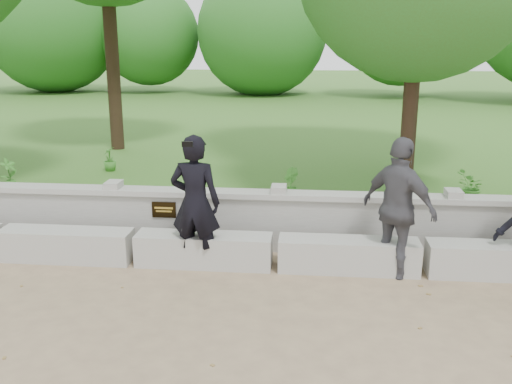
% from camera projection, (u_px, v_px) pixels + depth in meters
% --- Properties ---
extents(ground, '(80.00, 80.00, 0.00)m').
position_uv_depth(ground, '(83.00, 327.00, 6.30)').
color(ground, '#97805D').
rests_on(ground, ground).
extents(lawn, '(40.00, 22.00, 0.25)m').
position_uv_depth(lawn, '(241.00, 126.00, 19.71)').
color(lawn, '#396A25').
rests_on(lawn, ground).
extents(concrete_bench, '(11.90, 0.45, 0.45)m').
position_uv_depth(concrete_bench, '(134.00, 247.00, 8.07)').
color(concrete_bench, '#AEACA4').
rests_on(concrete_bench, ground).
extents(parapet_wall, '(12.50, 0.35, 0.90)m').
position_uv_depth(parapet_wall, '(147.00, 216.00, 8.68)').
color(parapet_wall, '#A3A19A').
rests_on(parapet_wall, ground).
extents(man_main, '(0.72, 0.64, 1.87)m').
position_uv_depth(man_main, '(195.00, 203.00, 7.70)').
color(man_main, black).
rests_on(man_main, ground).
extents(visitor_right, '(1.12, 1.09, 1.88)m').
position_uv_depth(visitor_right, '(399.00, 208.00, 7.44)').
color(visitor_right, '#48474D').
rests_on(visitor_right, ground).
extents(shrub_a, '(0.34, 0.39, 0.61)m').
position_uv_depth(shrub_a, '(9.00, 174.00, 10.97)').
color(shrub_a, '#3F822C').
rests_on(shrub_a, lawn).
extents(shrub_b, '(0.36, 0.41, 0.63)m').
position_uv_depth(shrub_b, '(290.00, 185.00, 10.08)').
color(shrub_b, '#3F822C').
rests_on(shrub_b, lawn).
extents(shrub_c, '(0.68, 0.69, 0.58)m').
position_uv_depth(shrub_c, '(471.00, 187.00, 10.07)').
color(shrub_c, '#3F822C').
rests_on(shrub_c, lawn).
extents(shrub_d, '(0.31, 0.34, 0.53)m').
position_uv_depth(shrub_d, '(110.00, 159.00, 12.51)').
color(shrub_d, '#3F822C').
rests_on(shrub_d, lawn).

